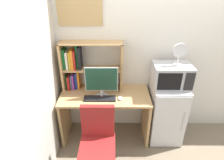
{
  "coord_description": "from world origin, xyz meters",
  "views": [
    {
      "loc": [
        -0.81,
        -2.6,
        2.26
      ],
      "look_at": [
        -0.82,
        -0.32,
        1.02
      ],
      "focal_mm": 31.1,
      "sensor_mm": 36.0,
      "label": 1
    }
  ],
  "objects_px": {
    "hutch_bookshelf": "(82,65)",
    "microwave": "(172,76)",
    "keyboard": "(100,99)",
    "desk_chair": "(98,147)",
    "mini_fridge": "(166,112)",
    "monitor": "(101,81)",
    "computer_mouse": "(120,98)",
    "wall_corkboard": "(79,7)",
    "desk_fan": "(180,53)"
  },
  "relations": [
    {
      "from": "hutch_bookshelf",
      "to": "microwave",
      "type": "height_order",
      "value": "hutch_bookshelf"
    },
    {
      "from": "keyboard",
      "to": "desk_chair",
      "type": "distance_m",
      "value": 0.63
    },
    {
      "from": "microwave",
      "to": "mini_fridge",
      "type": "bearing_deg",
      "value": -90.28
    },
    {
      "from": "monitor",
      "to": "computer_mouse",
      "type": "distance_m",
      "value": 0.35
    },
    {
      "from": "hutch_bookshelf",
      "to": "computer_mouse",
      "type": "relative_size",
      "value": 9.28
    },
    {
      "from": "hutch_bookshelf",
      "to": "wall_corkboard",
      "type": "distance_m",
      "value": 0.76
    },
    {
      "from": "microwave",
      "to": "desk_chair",
      "type": "relative_size",
      "value": 0.53
    },
    {
      "from": "wall_corkboard",
      "to": "computer_mouse",
      "type": "bearing_deg",
      "value": -37.1
    },
    {
      "from": "keyboard",
      "to": "desk_fan",
      "type": "xyz_separation_m",
      "value": [
        1.02,
        0.12,
        0.62
      ]
    },
    {
      "from": "monitor",
      "to": "desk_chair",
      "type": "height_order",
      "value": "monitor"
    },
    {
      "from": "hutch_bookshelf",
      "to": "desk_chair",
      "type": "height_order",
      "value": "hutch_bookshelf"
    },
    {
      "from": "desk_fan",
      "to": "desk_chair",
      "type": "xyz_separation_m",
      "value": [
        -1.02,
        -0.64,
        -0.98
      ]
    },
    {
      "from": "keyboard",
      "to": "wall_corkboard",
      "type": "height_order",
      "value": "wall_corkboard"
    },
    {
      "from": "mini_fridge",
      "to": "microwave",
      "type": "relative_size",
      "value": 1.82
    },
    {
      "from": "computer_mouse",
      "to": "desk_chair",
      "type": "relative_size",
      "value": 0.1
    },
    {
      "from": "desk_fan",
      "to": "microwave",
      "type": "bearing_deg",
      "value": 173.41
    },
    {
      "from": "hutch_bookshelf",
      "to": "microwave",
      "type": "distance_m",
      "value": 1.24
    },
    {
      "from": "wall_corkboard",
      "to": "desk_chair",
      "type": "bearing_deg",
      "value": -74.89
    },
    {
      "from": "keyboard",
      "to": "mini_fridge",
      "type": "distance_m",
      "value": 1.03
    },
    {
      "from": "mini_fridge",
      "to": "desk_chair",
      "type": "relative_size",
      "value": 0.97
    },
    {
      "from": "hutch_bookshelf",
      "to": "monitor",
      "type": "height_order",
      "value": "hutch_bookshelf"
    },
    {
      "from": "desk_chair",
      "to": "monitor",
      "type": "bearing_deg",
      "value": 87.31
    },
    {
      "from": "desk_fan",
      "to": "mini_fridge",
      "type": "bearing_deg",
      "value": 176.78
    },
    {
      "from": "mini_fridge",
      "to": "desk_chair",
      "type": "distance_m",
      "value": 1.16
    },
    {
      "from": "mini_fridge",
      "to": "microwave",
      "type": "height_order",
      "value": "microwave"
    },
    {
      "from": "microwave",
      "to": "desk_chair",
      "type": "xyz_separation_m",
      "value": [
        -0.97,
        -0.65,
        -0.65
      ]
    },
    {
      "from": "monitor",
      "to": "desk_fan",
      "type": "xyz_separation_m",
      "value": [
        0.99,
        0.07,
        0.38
      ]
    },
    {
      "from": "microwave",
      "to": "wall_corkboard",
      "type": "height_order",
      "value": "wall_corkboard"
    },
    {
      "from": "computer_mouse",
      "to": "mini_fridge",
      "type": "xyz_separation_m",
      "value": [
        0.69,
        0.13,
        -0.33
      ]
    },
    {
      "from": "computer_mouse",
      "to": "wall_corkboard",
      "type": "bearing_deg",
      "value": 142.9
    },
    {
      "from": "monitor",
      "to": "microwave",
      "type": "relative_size",
      "value": 0.9
    },
    {
      "from": "hutch_bookshelf",
      "to": "desk_fan",
      "type": "xyz_separation_m",
      "value": [
        1.27,
        -0.18,
        0.25
      ]
    },
    {
      "from": "microwave",
      "to": "wall_corkboard",
      "type": "xyz_separation_m",
      "value": [
        -1.21,
        0.27,
        0.83
      ]
    },
    {
      "from": "computer_mouse",
      "to": "wall_corkboard",
      "type": "height_order",
      "value": "wall_corkboard"
    },
    {
      "from": "computer_mouse",
      "to": "monitor",
      "type": "bearing_deg",
      "value": 167.48
    },
    {
      "from": "monitor",
      "to": "desk_chair",
      "type": "bearing_deg",
      "value": -92.69
    },
    {
      "from": "mini_fridge",
      "to": "desk_fan",
      "type": "bearing_deg",
      "value": -3.22
    },
    {
      "from": "computer_mouse",
      "to": "wall_corkboard",
      "type": "distance_m",
      "value": 1.29
    },
    {
      "from": "monitor",
      "to": "hutch_bookshelf",
      "type": "bearing_deg",
      "value": 138.48
    },
    {
      "from": "hutch_bookshelf",
      "to": "desk_chair",
      "type": "distance_m",
      "value": 1.13
    },
    {
      "from": "desk_chair",
      "to": "wall_corkboard",
      "type": "xyz_separation_m",
      "value": [
        -0.25,
        0.91,
        1.48
      ]
    },
    {
      "from": "keyboard",
      "to": "desk_fan",
      "type": "height_order",
      "value": "desk_fan"
    },
    {
      "from": "computer_mouse",
      "to": "microwave",
      "type": "xyz_separation_m",
      "value": [
        0.69,
        0.13,
        0.28
      ]
    },
    {
      "from": "wall_corkboard",
      "to": "keyboard",
      "type": "bearing_deg",
      "value": -57.95
    },
    {
      "from": "microwave",
      "to": "computer_mouse",
      "type": "bearing_deg",
      "value": -169.38
    },
    {
      "from": "keyboard",
      "to": "mini_fridge",
      "type": "xyz_separation_m",
      "value": [
        0.97,
        0.13,
        -0.33
      ]
    },
    {
      "from": "monitor",
      "to": "wall_corkboard",
      "type": "bearing_deg",
      "value": 128.7
    },
    {
      "from": "mini_fridge",
      "to": "wall_corkboard",
      "type": "xyz_separation_m",
      "value": [
        -1.21,
        0.27,
        1.44
      ]
    },
    {
      "from": "hutch_bookshelf",
      "to": "monitor",
      "type": "bearing_deg",
      "value": -41.52
    },
    {
      "from": "computer_mouse",
      "to": "desk_chair",
      "type": "xyz_separation_m",
      "value": [
        -0.28,
        -0.52,
        -0.37
      ]
    }
  ]
}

